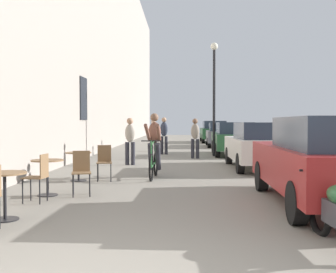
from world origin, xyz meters
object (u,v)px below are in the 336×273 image
cafe_chair_far_toward_street (104,160)px  cafe_table_far (78,160)px  cafe_chair_mid_toward_wall (81,170)px  cyclist_on_bicycle (154,147)px  cafe_table_mid (47,170)px  pedestrian_furthest (153,133)px  cafe_chair_mid_toward_street (39,174)px  parked_car_third (233,138)px  parked_car_fifth (214,131)px  street_lamp (214,84)px  parked_car_nearest (326,160)px  cafe_table_near (5,186)px  pedestrian_far (164,134)px  pedestrian_mid (195,136)px  parked_car_fourth (221,134)px  parked_car_second (259,145)px  pedestrian_near (130,138)px

cafe_chair_far_toward_street → cafe_table_far: bearing=-173.3°
cafe_chair_mid_toward_wall → cyclist_on_bicycle: 2.97m
cafe_table_mid → pedestrian_furthest: size_ratio=0.45×
cafe_chair_mid_toward_street → pedestrian_furthest: (1.22, 13.12, 0.39)m
parked_car_third → parked_car_fifth: 11.46m
street_lamp → parked_car_nearest: bearing=-84.2°
cafe_table_near → pedestrian_far: size_ratio=0.42×
pedestrian_far → parked_car_third: bearing=-5.5°
pedestrian_mid → parked_car_fourth: 8.13m
cafe_table_far → street_lamp: (4.00, 7.60, 2.59)m
parked_car_nearest → parked_car_second: parked_car_nearest is taller
cafe_table_near → pedestrian_far: 12.68m
pedestrian_near → pedestrian_mid: size_ratio=1.00×
pedestrian_furthest → cafe_table_far: bearing=-96.5°
pedestrian_mid → pedestrian_far: bearing=123.9°
cyclist_on_bicycle → pedestrian_furthest: bearing=93.9°
parked_car_fourth → parked_car_third: bearing=-90.7°
cafe_table_mid → cafe_chair_mid_toward_street: (0.08, -0.70, -0.00)m
parked_car_second → cafe_table_mid: bearing=-136.8°
cyclist_on_bicycle → parked_car_fourth: cyclist_on_bicycle is taller
cafe_table_near → parked_car_second: size_ratio=0.17×
cafe_chair_far_toward_street → pedestrian_near: 3.81m
cafe_chair_mid_toward_street → parked_car_fourth: (5.03, 17.11, 0.23)m
cafe_chair_mid_toward_street → parked_car_second: size_ratio=0.22×
cyclist_on_bicycle → parked_car_second: bearing=33.4°
parked_car_fifth → street_lamp: bearing=-94.6°
parked_car_third → pedestrian_furthest: bearing=149.2°
cafe_table_far → parked_car_fourth: 15.21m
pedestrian_furthest → cafe_table_mid: bearing=-95.9°
cafe_table_mid → pedestrian_furthest: (1.29, 12.42, 0.38)m
cafe_table_far → cafe_chair_far_toward_street: cafe_chair_far_toward_street is taller
cafe_table_near → parked_car_fifth: size_ratio=0.16×
pedestrian_furthest → parked_car_nearest: bearing=-73.7°
pedestrian_near → parked_car_fourth: 11.31m
cyclist_on_bicycle → parked_car_fifth: bearing=80.6°
cafe_chair_mid_toward_street → cyclist_on_bicycle: cyclist_on_bicycle is taller
cafe_chair_far_toward_street → parked_car_third: (4.28, 8.08, 0.24)m
cafe_table_mid → parked_car_second: (5.14, 4.84, 0.24)m
parked_car_nearest → parked_car_fifth: (-0.11, 22.53, 0.00)m
cafe_chair_mid_toward_wall → pedestrian_near: size_ratio=0.55×
cafe_chair_mid_toward_street → parked_car_nearest: size_ratio=0.20×
cafe_table_mid → pedestrian_far: pedestrian_far is taller
cafe_chair_mid_toward_wall → street_lamp: (3.45, 9.57, 2.59)m
cafe_table_far → cyclist_on_bicycle: size_ratio=0.41×
parked_car_fourth → cafe_chair_far_toward_street: bearing=-106.9°
cafe_table_mid → parked_car_fifth: 22.24m
pedestrian_far → parked_car_fifth: pedestrian_far is taller
cafe_table_near → parked_car_second: 8.57m
parked_car_second → parked_car_fourth: (-0.04, 11.57, -0.01)m
cyclist_on_bicycle → parked_car_fourth: bearing=77.1°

